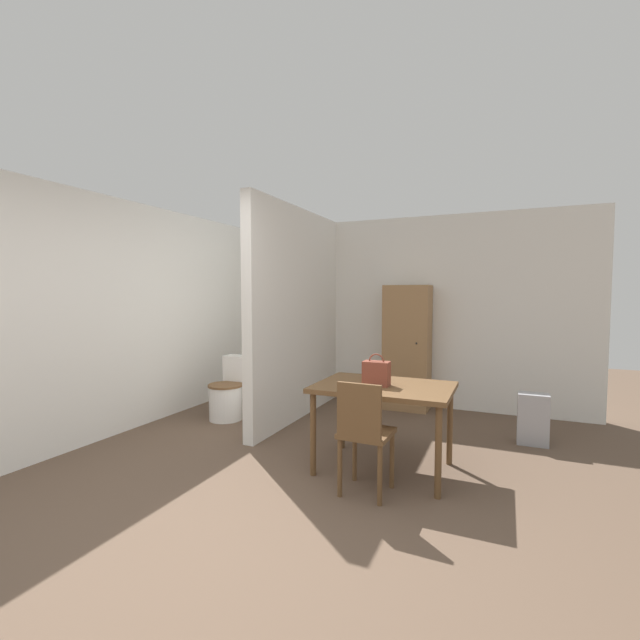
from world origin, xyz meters
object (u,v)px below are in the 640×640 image
Objects in this scene: toilet at (229,394)px; space_heater at (533,419)px; wooden_chair at (364,432)px; wooden_cabinet at (407,347)px; dining_table at (384,394)px; handbag at (376,373)px.

toilet is 1.44× the size of space_heater.
space_heater is (1.21, 1.70, -0.23)m from wooden_chair.
wooden_chair reaches higher than toilet.
wooden_cabinet is (1.87, 1.28, 0.50)m from toilet.
dining_table is 1.73m from space_heater.
wooden_cabinet reaches higher than wooden_chair.
handbag is at bearing 97.43° from wooden_chair.
toilet is at bearing -145.52° from wooden_cabinet.
wooden_cabinet is (-0.18, 2.05, -0.03)m from handbag.
dining_table is at bearing -83.29° from wooden_cabinet.
toilet is 2.32m from wooden_cabinet.
wooden_chair is 2.55m from wooden_cabinet.
wooden_chair is 0.54× the size of wooden_cabinet.
wooden_chair is 1.18× the size of toilet.
space_heater is at bearing 44.55° from handbag.
wooden_chair is (-0.01, -0.52, -0.17)m from dining_table.
handbag is 0.53× the size of space_heater.
wooden_cabinet is 3.16× the size of space_heater.
dining_table is 0.54m from wooden_chair.
toilet is at bearing 151.31° from wooden_chair.
space_heater is (1.25, 1.23, -0.58)m from handbag.
space_heater is at bearing 56.61° from wooden_chair.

